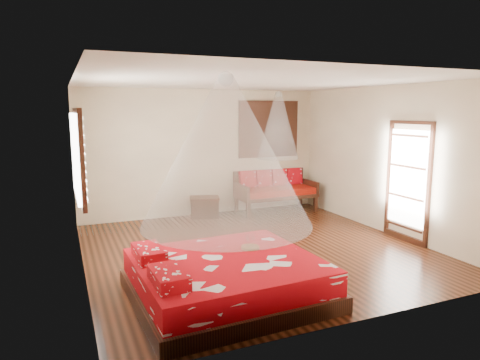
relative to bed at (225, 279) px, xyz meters
name	(u,v)px	position (x,y,z in m)	size (l,w,h in m)	color
room	(256,168)	(1.16, 1.60, 1.15)	(5.54, 5.54, 2.84)	black
bed	(225,279)	(0.00, 0.00, 0.00)	(2.37, 2.16, 0.65)	black
daybed	(274,189)	(2.76, 3.98, 0.27)	(1.84, 0.82, 0.96)	black
storage_chest	(205,207)	(1.06, 4.05, -0.03)	(0.75, 0.63, 0.45)	black
shutter_panel	(269,129)	(2.76, 4.32, 1.65)	(1.52, 0.06, 1.32)	black
window_left	(80,155)	(-1.55, 1.80, 1.45)	(0.10, 1.74, 1.34)	black
glazed_door	(408,182)	(3.88, 1.00, 0.82)	(0.08, 1.02, 2.16)	black
wine_tray	(250,245)	(0.47, 0.28, 0.30)	(0.25, 0.25, 0.20)	brown
mosquito_net_main	(226,152)	(0.02, 0.00, 1.60)	(2.09, 2.09, 1.80)	white
mosquito_net_daybed	(278,125)	(2.76, 3.85, 1.75)	(0.95, 0.95, 1.50)	white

